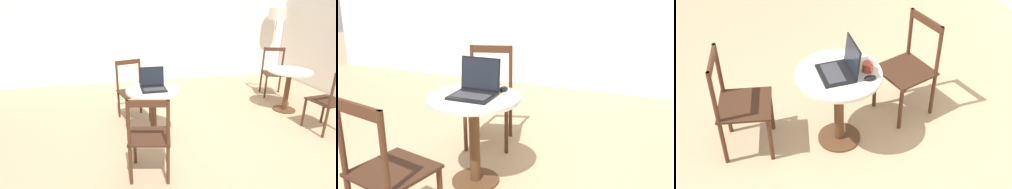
{
  "view_description": "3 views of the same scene",
  "coord_description": "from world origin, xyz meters",
  "views": [
    {
      "loc": [
        -1.13,
        -2.83,
        1.8
      ],
      "look_at": [
        -0.36,
        0.64,
        0.53
      ],
      "focal_mm": 28.0,
      "sensor_mm": 36.0,
      "label": 1
    },
    {
      "loc": [
        0.6,
        -1.99,
        1.57
      ],
      "look_at": [
        -0.48,
        0.65,
        0.66
      ],
      "focal_mm": 40.0,
      "sensor_mm": 36.0,
      "label": 2
    },
    {
      "loc": [
        2.26,
        -0.52,
        2.92
      ],
      "look_at": [
        -0.51,
        0.38,
        0.58
      ],
      "focal_mm": 50.0,
      "sensor_mm": 36.0,
      "label": 3
    }
  ],
  "objects": [
    {
      "name": "cafe_table_near",
      "position": [
        -0.63,
        0.37,
        0.54
      ],
      "size": [
        0.71,
        0.71,
        0.72
      ],
      "color": "#51331E",
      "rests_on": "ground_plane"
    },
    {
      "name": "chair_near_front",
      "position": [
        -0.8,
        -0.44,
        0.46
      ],
      "size": [
        0.51,
        0.51,
        0.94
      ],
      "color": "#472819",
      "rests_on": "ground_plane"
    },
    {
      "name": "chair_near_back",
      "position": [
        -0.84,
        1.1,
        0.46
      ],
      "size": [
        0.53,
        0.53,
        0.94
      ],
      "color": "#472819",
      "rests_on": "ground_plane"
    },
    {
      "name": "laptop",
      "position": [
        -0.62,
        0.39,
        0.77
      ],
      "size": [
        0.32,
        0.29,
        0.27
      ],
      "color": "black",
      "rests_on": "cafe_table_near"
    },
    {
      "name": "mouse",
      "position": [
        -0.47,
        0.58,
        0.73
      ],
      "size": [
        0.06,
        0.1,
        0.03
      ],
      "color": "black",
      "rests_on": "cafe_table_near"
    },
    {
      "name": "mug",
      "position": [
        -0.58,
        0.6,
        0.76
      ],
      "size": [
        0.12,
        0.09,
        0.08
      ],
      "color": "#C64C38",
      "rests_on": "cafe_table_near"
    },
    {
      "name": "drinking_glass",
      "position": [
        -0.73,
        0.56,
        0.77
      ],
      "size": [
        0.07,
        0.07,
        0.1
      ],
      "color": "silver",
      "rests_on": "cafe_table_near"
    }
  ]
}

